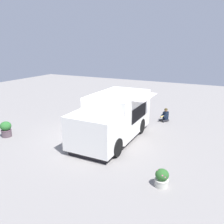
{
  "coord_description": "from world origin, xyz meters",
  "views": [
    {
      "loc": [
        9.42,
        6.03,
        4.66
      ],
      "look_at": [
        -0.79,
        0.94,
        1.29
      ],
      "focal_mm": 36.61,
      "sensor_mm": 36.0,
      "label": 1
    }
  ],
  "objects_px": {
    "planter_flowering_near": "(6,129)",
    "plaza_bench": "(101,108)",
    "planter_flowering_far": "(162,178)",
    "food_truck": "(113,118)",
    "person_customer": "(165,116)"
  },
  "relations": [
    {
      "from": "planter_flowering_far",
      "to": "plaza_bench",
      "type": "relative_size",
      "value": 0.36
    },
    {
      "from": "food_truck",
      "to": "planter_flowering_far",
      "type": "xyz_separation_m",
      "value": [
        3.05,
        3.34,
        -0.76
      ]
    },
    {
      "from": "food_truck",
      "to": "planter_flowering_far",
      "type": "height_order",
      "value": "food_truck"
    },
    {
      "from": "food_truck",
      "to": "person_customer",
      "type": "distance_m",
      "value": 4.36
    },
    {
      "from": "person_customer",
      "to": "planter_flowering_far",
      "type": "bearing_deg",
      "value": 12.99
    },
    {
      "from": "planter_flowering_near",
      "to": "plaza_bench",
      "type": "distance_m",
      "value": 6.5
    },
    {
      "from": "person_customer",
      "to": "planter_flowering_near",
      "type": "relative_size",
      "value": 1.03
    },
    {
      "from": "food_truck",
      "to": "planter_flowering_near",
      "type": "bearing_deg",
      "value": -65.45
    },
    {
      "from": "planter_flowering_near",
      "to": "plaza_bench",
      "type": "bearing_deg",
      "value": 159.35
    },
    {
      "from": "person_customer",
      "to": "planter_flowering_near",
      "type": "bearing_deg",
      "value": -47.57
    },
    {
      "from": "person_customer",
      "to": "plaza_bench",
      "type": "xyz_separation_m",
      "value": [
        0.19,
        -4.56,
        0.02
      ]
    },
    {
      "from": "planter_flowering_near",
      "to": "plaza_bench",
      "type": "height_order",
      "value": "planter_flowering_near"
    },
    {
      "from": "planter_flowering_near",
      "to": "plaza_bench",
      "type": "xyz_separation_m",
      "value": [
        -6.08,
        2.29,
        -0.08
      ]
    },
    {
      "from": "planter_flowering_near",
      "to": "planter_flowering_far",
      "type": "relative_size",
      "value": 1.29
    },
    {
      "from": "planter_flowering_near",
      "to": "planter_flowering_far",
      "type": "bearing_deg",
      "value": 85.2
    }
  ]
}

